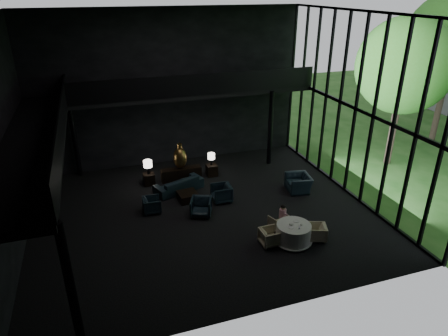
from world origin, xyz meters
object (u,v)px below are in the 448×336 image
object	(u,v)px
side_table_right	(212,170)
lounge_armchair_south	(201,205)
table_lamp_right	(211,157)
dining_chair_east	(317,232)
child	(283,212)
dining_table	(293,234)
sofa	(179,181)
console	(181,174)
dining_chair_north	(279,223)
dining_chair_west	(270,237)
bronze_urn	(180,158)
window_armchair	(299,179)
lounge_armchair_west	(152,204)
coffee_table	(188,196)
side_table_left	(149,179)
table_lamp_left	(148,164)
lounge_armchair_east	(221,191)

from	to	relation	value
side_table_right	lounge_armchair_south	distance (m)	3.93
table_lamp_right	dining_chair_east	distance (m)	7.12
child	dining_table	bearing A→B (deg)	87.99
sofa	child	size ratio (longest dim) A/B	4.33
table_lamp_right	dining_chair_east	bearing A→B (deg)	-72.19
console	sofa	distance (m)	1.18
dining_chair_north	dining_chair_west	xyz separation A→B (m)	(-0.76, -0.77, 0.00)
bronze_urn	window_armchair	xyz separation A→B (m)	(5.01, -2.94, -0.60)
lounge_armchair_west	coffee_table	distance (m)	1.78
table_lamp_right	lounge_armchair_south	xyz separation A→B (m)	(-1.56, -3.64, -0.54)
table_lamp_right	lounge_armchair_west	bearing A→B (deg)	-142.08
sofa	lounge_armchair_west	xyz separation A→B (m)	(-1.51, -1.54, -0.15)
bronze_urn	lounge_armchair_south	world-z (taller)	bronze_urn
side_table_right	dining_chair_east	xyz separation A→B (m)	(2.17, -6.70, 0.02)
dining_chair_north	side_table_left	bearing A→B (deg)	-71.77
side_table_left	lounge_armchair_south	world-z (taller)	lounge_armchair_south
side_table_right	dining_table	xyz separation A→B (m)	(1.23, -6.56, 0.04)
lounge_armchair_south	console	bearing A→B (deg)	113.17
console	dining_chair_east	world-z (taller)	console
child	table_lamp_right	bearing A→B (deg)	-77.25
dining_chair_north	dining_chair_east	bearing A→B (deg)	116.49
console	table_lamp_left	xyz separation A→B (m)	(-1.60, 0.01, 0.75)
lounge_armchair_east	lounge_armchair_west	bearing A→B (deg)	-87.70
dining_chair_north	child	bearing A→B (deg)	-169.14
console	side_table_left	world-z (taller)	console
lounge_armchair_west	dining_table	bearing A→B (deg)	-128.03
window_armchair	coffee_table	xyz separation A→B (m)	(-5.20, 0.75, -0.39)
table_lamp_left	sofa	bearing A→B (deg)	-42.08
side_table_left	sofa	world-z (taller)	sofa
coffee_table	window_armchair	bearing A→B (deg)	-8.20
dining_table	dining_chair_north	xyz separation A→B (m)	(-0.14, 0.92, -0.00)
console	lounge_armchair_west	world-z (taller)	lounge_armchair_west
side_table_left	coffee_table	world-z (taller)	side_table_left
dining_chair_north	coffee_table	bearing A→B (deg)	-69.61
table_lamp_right	dining_chair_east	world-z (taller)	table_lamp_right
sofa	dining_table	xyz separation A→B (m)	(3.20, -5.44, -0.18)
lounge_armchair_west	dining_chair_west	bearing A→B (deg)	-132.99
coffee_table	table_lamp_right	bearing A→B (deg)	50.70
lounge_armchair_south	dining_chair_west	distance (m)	3.40
table_lamp_left	lounge_armchair_south	size ratio (longest dim) A/B	0.73
console	window_armchair	bearing A→B (deg)	-29.81
side_table_left	child	world-z (taller)	child
table_lamp_left	child	bearing A→B (deg)	-51.11
console	bronze_urn	world-z (taller)	bronze_urn
sofa	dining_table	bearing A→B (deg)	100.50
coffee_table	lounge_armchair_south	bearing A→B (deg)	-81.10
table_lamp_left	dining_table	xyz separation A→B (m)	(4.43, -6.55, -0.74)
dining_table	dining_chair_north	world-z (taller)	dining_table
sofa	dining_chair_east	distance (m)	6.94
side_table_right	dining_chair_north	bearing A→B (deg)	-79.03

